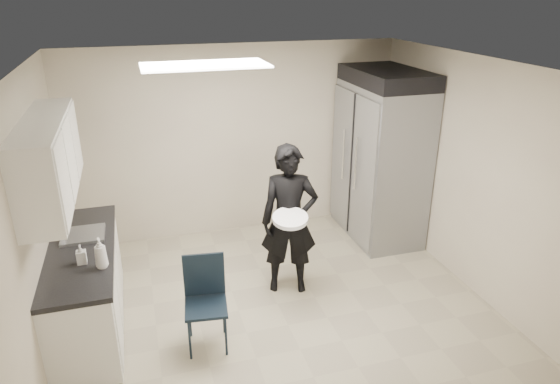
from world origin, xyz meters
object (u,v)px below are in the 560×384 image
object	(u,v)px
lower_counter	(87,290)
folding_chair	(206,307)
commercial_fridge	(380,163)
man_tuxedo	(289,220)

from	to	relation	value
lower_counter	folding_chair	world-z (taller)	folding_chair
lower_counter	folding_chair	xyz separation A→B (m)	(1.11, -0.66, 0.02)
commercial_fridge	lower_counter	bearing A→B (deg)	-164.12
lower_counter	man_tuxedo	size ratio (longest dim) A/B	1.10
commercial_fridge	man_tuxedo	bearing A→B (deg)	-148.49
folding_chair	lower_counter	bearing A→B (deg)	156.05
lower_counter	man_tuxedo	xyz separation A→B (m)	(2.17, 0.09, 0.43)
commercial_fridge	folding_chair	size ratio (longest dim) A/B	2.35
lower_counter	commercial_fridge	bearing A→B (deg)	15.88
folding_chair	commercial_fridge	bearing A→B (deg)	40.06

